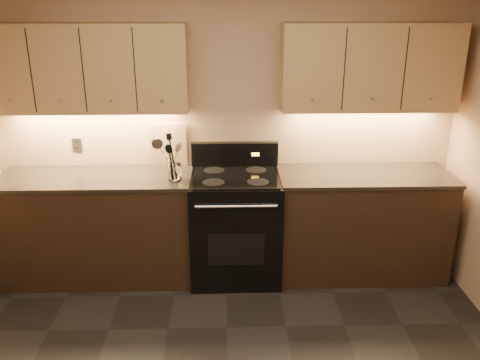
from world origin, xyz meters
name	(u,v)px	position (x,y,z in m)	size (l,w,h in m)	color
wall_back	(225,124)	(0.00, 2.00, 1.30)	(4.00, 0.04, 2.60)	tan
counter_left	(99,227)	(-1.10, 1.70, 0.47)	(1.62, 0.62, 0.93)	black
counter_right	(361,224)	(1.18, 1.70, 0.47)	(1.46, 0.62, 0.93)	black
stove	(236,225)	(0.08, 1.68, 0.48)	(0.76, 0.68, 1.14)	black
upper_cab_left	(88,68)	(-1.10, 1.85, 1.80)	(1.60, 0.30, 0.70)	tan
upper_cab_right	(370,67)	(1.18, 1.85, 1.80)	(1.44, 0.30, 0.70)	tan
outlet_plate	(77,145)	(-1.30, 1.99, 1.12)	(0.09, 0.01, 0.12)	#B2B5BA
utensil_crock	(174,172)	(-0.42, 1.61, 0.99)	(0.12, 0.12, 0.14)	white
cutting_board	(169,144)	(-0.49, 1.97, 1.12)	(0.31, 0.02, 0.39)	tan
wooden_spoon	(169,161)	(-0.46, 1.61, 1.09)	(0.06, 0.06, 0.29)	tan
black_spoon	(173,158)	(-0.43, 1.63, 1.11)	(0.06, 0.06, 0.32)	black
black_turner	(175,156)	(-0.41, 1.60, 1.14)	(0.08, 0.08, 0.38)	black
steel_skimmer	(179,156)	(-0.38, 1.61, 1.13)	(0.09, 0.09, 0.37)	silver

